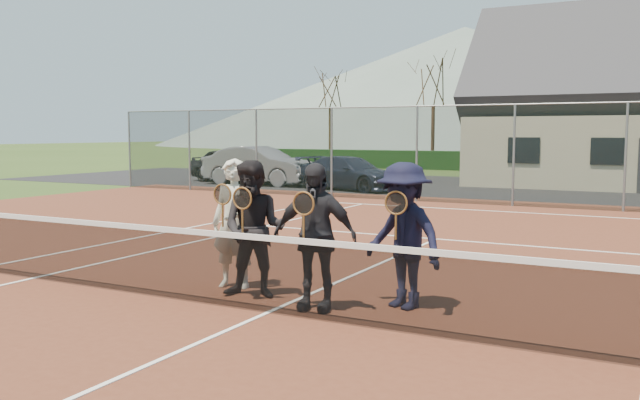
% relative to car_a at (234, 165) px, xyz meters
% --- Properties ---
extents(ground, '(220.00, 220.00, 0.00)m').
position_rel_car_a_xyz_m(ground, '(13.02, 2.19, -0.76)').
color(ground, '#2E4418').
rests_on(ground, ground).
extents(court_surface, '(30.00, 30.00, 0.02)m').
position_rel_car_a_xyz_m(court_surface, '(13.02, -17.81, -0.75)').
color(court_surface, '#562819').
rests_on(court_surface, ground).
extents(tarmac_carpark, '(40.00, 12.00, 0.01)m').
position_rel_car_a_xyz_m(tarmac_carpark, '(9.02, 2.19, -0.75)').
color(tarmac_carpark, black).
rests_on(tarmac_carpark, ground).
extents(hedge_row, '(40.00, 1.20, 1.10)m').
position_rel_car_a_xyz_m(hedge_row, '(13.02, 14.19, -0.21)').
color(hedge_row, black).
rests_on(hedge_row, ground).
extents(hill_west, '(110.00, 110.00, 18.00)m').
position_rel_car_a_xyz_m(hill_west, '(-11.98, 77.19, 8.24)').
color(hill_west, slate).
rests_on(hill_west, ground).
extents(car_a, '(4.72, 2.71, 1.51)m').
position_rel_car_a_xyz_m(car_a, '(0.00, 0.00, 0.00)').
color(car_a, black).
rests_on(car_a, ground).
extents(car_b, '(4.90, 1.75, 1.61)m').
position_rel_car_a_xyz_m(car_b, '(1.85, -0.78, 0.05)').
color(car_b, gray).
rests_on(car_b, ground).
extents(car_c, '(4.72, 2.87, 1.28)m').
position_rel_car_a_xyz_m(car_c, '(6.27, -1.30, -0.12)').
color(car_c, '#171D2F').
rests_on(car_c, ground).
extents(court_markings, '(11.03, 23.83, 0.01)m').
position_rel_car_a_xyz_m(court_markings, '(13.02, -17.81, -0.73)').
color(court_markings, white).
rests_on(court_markings, court_surface).
extents(tennis_net, '(11.68, 0.08, 1.10)m').
position_rel_car_a_xyz_m(tennis_net, '(13.02, -17.81, -0.22)').
color(tennis_net, slate).
rests_on(tennis_net, ground).
extents(perimeter_fence, '(30.07, 0.07, 3.02)m').
position_rel_car_a_xyz_m(perimeter_fence, '(13.02, -4.31, 0.77)').
color(perimeter_fence, slate).
rests_on(perimeter_fence, ground).
extents(tree_a, '(3.20, 3.20, 7.77)m').
position_rel_car_a_xyz_m(tree_a, '(-2.98, 15.19, 5.04)').
color(tree_a, '#342313').
rests_on(tree_a, ground).
extents(tree_b, '(3.20, 3.20, 7.77)m').
position_rel_car_a_xyz_m(tree_b, '(4.02, 15.19, 5.04)').
color(tree_b, '#3A2015').
rests_on(tree_b, ground).
extents(tree_c, '(3.20, 3.20, 7.77)m').
position_rel_car_a_xyz_m(tree_c, '(15.02, 15.19, 5.04)').
color(tree_c, '#3D2916').
rests_on(tree_c, ground).
extents(player_a, '(0.71, 0.55, 1.80)m').
position_rel_car_a_xyz_m(player_a, '(11.88, -16.87, 0.17)').
color(player_a, silver).
rests_on(player_a, court_surface).
extents(player_b, '(1.02, 0.88, 1.80)m').
position_rel_car_a_xyz_m(player_b, '(12.43, -17.20, 0.17)').
color(player_b, black).
rests_on(player_b, court_surface).
extents(player_c, '(1.12, 0.63, 1.80)m').
position_rel_car_a_xyz_m(player_c, '(13.42, -17.38, 0.17)').
color(player_c, black).
rests_on(player_c, court_surface).
extents(player_d, '(1.33, 1.05, 1.80)m').
position_rel_car_a_xyz_m(player_d, '(14.36, -16.80, 0.16)').
color(player_d, black).
rests_on(player_d, court_surface).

